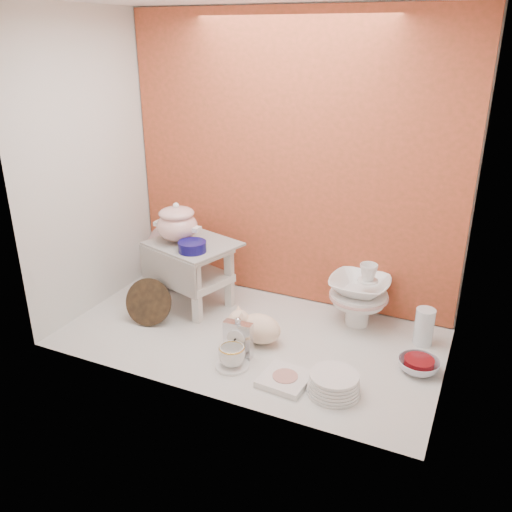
{
  "coord_description": "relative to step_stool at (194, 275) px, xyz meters",
  "views": [
    {
      "loc": [
        0.98,
        -2.06,
        1.37
      ],
      "look_at": [
        0.02,
        0.02,
        0.42
      ],
      "focal_mm": 37.76,
      "sensor_mm": 36.0,
      "label": 1
    }
  ],
  "objects": [
    {
      "name": "ground",
      "position": [
        0.41,
        -0.17,
        -0.18
      ],
      "size": [
        1.8,
        1.8,
        0.0
      ],
      "primitive_type": "plane",
      "color": "silver",
      "rests_on": "ground"
    },
    {
      "name": "niche_shell",
      "position": [
        0.41,
        0.01,
        0.75
      ],
      "size": [
        1.86,
        1.03,
        1.53
      ],
      "color": "#CD4E33",
      "rests_on": "ground"
    },
    {
      "name": "step_stool",
      "position": [
        0.0,
        0.0,
        0.0
      ],
      "size": [
        0.51,
        0.47,
        0.36
      ],
      "primitive_type": null,
      "rotation": [
        0.0,
        0.0,
        -0.29
      ],
      "color": "silver",
      "rests_on": "ground"
    },
    {
      "name": "soup_tureen",
      "position": [
        -0.08,
        -0.02,
        0.29
      ],
      "size": [
        0.31,
        0.31,
        0.21
      ],
      "primitive_type": null,
      "rotation": [
        0.0,
        0.0,
        0.29
      ],
      "color": "white",
      "rests_on": "step_stool"
    },
    {
      "name": "cobalt_bowl",
      "position": [
        0.06,
        -0.1,
        0.21
      ],
      "size": [
        0.16,
        0.16,
        0.05
      ],
      "primitive_type": "cylinder",
      "rotation": [
        0.0,
        0.0,
        -0.17
      ],
      "color": "#0F0B55",
      "rests_on": "step_stool"
    },
    {
      "name": "floral_platter",
      "position": [
        -0.28,
        0.15,
        -0.0
      ],
      "size": [
        0.39,
        0.24,
        0.36
      ],
      "primitive_type": null,
      "rotation": [
        0.0,
        0.0,
        -0.33
      ],
      "color": "white",
      "rests_on": "ground"
    },
    {
      "name": "blue_white_vase",
      "position": [
        -0.22,
        0.2,
        -0.07
      ],
      "size": [
        0.27,
        0.27,
        0.23
      ],
      "primitive_type": "imported",
      "rotation": [
        0.0,
        0.0,
        -0.26
      ],
      "color": "silver",
      "rests_on": "ground"
    },
    {
      "name": "lacquer_tray",
      "position": [
        -0.12,
        -0.26,
        -0.07
      ],
      "size": [
        0.26,
        0.15,
        0.23
      ],
      "primitive_type": null,
      "rotation": [
        0.0,
        0.0,
        0.19
      ],
      "color": "black",
      "rests_on": "ground"
    },
    {
      "name": "mantel_clock",
      "position": [
        0.43,
        -0.35,
        -0.08
      ],
      "size": [
        0.13,
        0.05,
        0.19
      ],
      "primitive_type": "cube",
      "rotation": [
        0.0,
        0.0,
        0.05
      ],
      "color": "silver",
      "rests_on": "ground"
    },
    {
      "name": "plush_pig",
      "position": [
        0.48,
        -0.21,
        -0.1
      ],
      "size": [
        0.28,
        0.21,
        0.16
      ],
      "primitive_type": "ellipsoid",
      "rotation": [
        0.0,
        0.0,
        -0.11
      ],
      "color": "beige",
      "rests_on": "ground"
    },
    {
      "name": "teacup_saucer",
      "position": [
        0.45,
        -0.44,
        -0.18
      ],
      "size": [
        0.18,
        0.18,
        0.01
      ],
      "primitive_type": "cylinder",
      "rotation": [
        0.0,
        0.0,
        -0.17
      ],
      "color": "white",
      "rests_on": "ground"
    },
    {
      "name": "gold_rim_teacup",
      "position": [
        0.45,
        -0.44,
        -0.12
      ],
      "size": [
        0.16,
        0.16,
        0.09
      ],
      "primitive_type": "imported",
      "rotation": [
        0.0,
        0.0,
        -0.42
      ],
      "color": "white",
      "rests_on": "teacup_saucer"
    },
    {
      "name": "lattice_dish",
      "position": [
        0.7,
        -0.45,
        -0.17
      ],
      "size": [
        0.21,
        0.21,
        0.03
      ],
      "primitive_type": "cube",
      "rotation": [
        0.0,
        0.0,
        -0.08
      ],
      "color": "white",
      "rests_on": "ground"
    },
    {
      "name": "dinner_plate_stack",
      "position": [
        0.91,
        -0.43,
        -0.14
      ],
      "size": [
        0.23,
        0.23,
        0.09
      ],
      "primitive_type": "cylinder",
      "rotation": [
        0.0,
        0.0,
        0.03
      ],
      "color": "white",
      "rests_on": "ground"
    },
    {
      "name": "crystal_bowl",
      "position": [
        1.2,
        -0.13,
        -0.15
      ],
      "size": [
        0.18,
        0.18,
        0.06
      ],
      "primitive_type": "imported",
      "rotation": [
        0.0,
        0.0,
        0.0
      ],
      "color": "silver",
      "rests_on": "ground"
    },
    {
      "name": "clear_glass_vase",
      "position": [
        1.18,
        0.11,
        -0.09
      ],
      "size": [
        0.1,
        0.1,
        0.18
      ],
      "primitive_type": "cylinder",
      "rotation": [
        0.0,
        0.0,
        0.15
      ],
      "color": "silver",
      "rests_on": "ground"
    },
    {
      "name": "porcelain_tower",
      "position": [
        0.85,
        0.17,
        -0.01
      ],
      "size": [
        0.36,
        0.36,
        0.34
      ],
      "primitive_type": null,
      "rotation": [
        0.0,
        0.0,
        -0.24
      ],
      "color": "white",
      "rests_on": "ground"
    }
  ]
}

